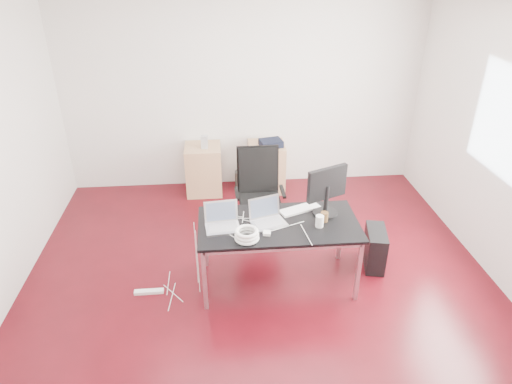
{
  "coord_description": "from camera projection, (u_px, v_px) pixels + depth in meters",
  "views": [
    {
      "loc": [
        -0.38,
        -3.71,
        3.15
      ],
      "look_at": [
        0.0,
        0.55,
        0.85
      ],
      "focal_mm": 32.0,
      "sensor_mm": 36.0,
      "label": 1
    }
  ],
  "objects": [
    {
      "name": "room_shell",
      "position": [
        265.0,
        166.0,
        4.12
      ],
      "size": [
        5.0,
        5.0,
        5.0
      ],
      "color": "#3C060D",
      "rests_on": "ground"
    },
    {
      "name": "desk",
      "position": [
        279.0,
        228.0,
        4.56
      ],
      "size": [
        1.6,
        0.8,
        0.73
      ],
      "color": "black",
      "rests_on": "ground"
    },
    {
      "name": "office_chair",
      "position": [
        259.0,
        190.0,
        5.42
      ],
      "size": [
        0.48,
        0.5,
        1.08
      ],
      "rotation": [
        0.0,
        0.0,
        0.01
      ],
      "color": "black",
      "rests_on": "ground"
    },
    {
      "name": "filing_cabinet_left",
      "position": [
        204.0,
        169.0,
        6.52
      ],
      "size": [
        0.5,
        0.5,
        0.7
      ],
      "primitive_type": "cube",
      "color": "#A77B53",
      "rests_on": "ground"
    },
    {
      "name": "filing_cabinet_right",
      "position": [
        266.0,
        167.0,
        6.59
      ],
      "size": [
        0.5,
        0.5,
        0.7
      ],
      "primitive_type": "cube",
      "color": "#A77B53",
      "rests_on": "ground"
    },
    {
      "name": "pc_tower",
      "position": [
        375.0,
        248.0,
        5.03
      ],
      "size": [
        0.29,
        0.48,
        0.44
      ],
      "primitive_type": "cube",
      "rotation": [
        0.0,
        0.0,
        -0.2
      ],
      "color": "black",
      "rests_on": "ground"
    },
    {
      "name": "wastebasket",
      "position": [
        243.0,
        180.0,
        6.68
      ],
      "size": [
        0.29,
        0.29,
        0.28
      ],
      "primitive_type": "cylinder",
      "rotation": [
        0.0,
        0.0,
        0.22
      ],
      "color": "black",
      "rests_on": "ground"
    },
    {
      "name": "power_strip",
      "position": [
        149.0,
        292.0,
        4.7
      ],
      "size": [
        0.3,
        0.06,
        0.04
      ],
      "primitive_type": "cube",
      "rotation": [
        0.0,
        0.0,
        0.01
      ],
      "color": "white",
      "rests_on": "ground"
    },
    {
      "name": "laptop_left",
      "position": [
        222.0,
        222.0,
        4.45
      ],
      "size": [
        0.35,
        0.29,
        0.23
      ],
      "rotation": [
        0.0,
        0.0,
        0.1
      ],
      "color": "silver",
      "rests_on": "desk"
    },
    {
      "name": "laptop_right",
      "position": [
        267.0,
        217.0,
        4.53
      ],
      "size": [
        0.39,
        0.34,
        0.23
      ],
      "rotation": [
        0.0,
        0.0,
        0.31
      ],
      "color": "silver",
      "rests_on": "desk"
    },
    {
      "name": "monitor",
      "position": [
        327.0,
        188.0,
        4.58
      ],
      "size": [
        0.43,
        0.26,
        0.51
      ],
      "rotation": [
        0.0,
        0.0,
        0.42
      ],
      "color": "black",
      "rests_on": "desk"
    },
    {
      "name": "keyboard",
      "position": [
        300.0,
        209.0,
        4.75
      ],
      "size": [
        0.46,
        0.3,
        0.02
      ],
      "primitive_type": "cube",
      "rotation": [
        0.0,
        0.0,
        0.39
      ],
      "color": "white",
      "rests_on": "desk"
    },
    {
      "name": "cup_white",
      "position": [
        320.0,
        221.0,
        4.45
      ],
      "size": [
        0.09,
        0.09,
        0.12
      ],
      "primitive_type": "cylinder",
      "rotation": [
        0.0,
        0.0,
        -0.14
      ],
      "color": "white",
      "rests_on": "desk"
    },
    {
      "name": "cup_brown",
      "position": [
        324.0,
        217.0,
        4.54
      ],
      "size": [
        0.09,
        0.09,
        0.1
      ],
      "primitive_type": "cylinder",
      "rotation": [
        0.0,
        0.0,
        0.17
      ],
      "color": "#54391D",
      "rests_on": "desk"
    },
    {
      "name": "cable_coil",
      "position": [
        247.0,
        235.0,
        4.25
      ],
      "size": [
        0.24,
        0.24,
        0.11
      ],
      "rotation": [
        0.0,
        0.0,
        0.05
      ],
      "color": "white",
      "rests_on": "desk"
    },
    {
      "name": "power_adapter",
      "position": [
        267.0,
        233.0,
        4.35
      ],
      "size": [
        0.08,
        0.08,
        0.03
      ],
      "primitive_type": "cube",
      "rotation": [
        0.0,
        0.0,
        -0.18
      ],
      "color": "white",
      "rests_on": "desk"
    },
    {
      "name": "speaker",
      "position": [
        204.0,
        142.0,
        6.26
      ],
      "size": [
        0.1,
        0.09,
        0.18
      ],
      "primitive_type": "cube",
      "rotation": [
        0.0,
        0.0,
        -0.07
      ],
      "color": "#9E9E9E",
      "rests_on": "filing_cabinet_left"
    },
    {
      "name": "navy_garment",
      "position": [
        271.0,
        143.0,
        6.35
      ],
      "size": [
        0.34,
        0.3,
        0.09
      ],
      "primitive_type": "cube",
      "rotation": [
        0.0,
        0.0,
        0.2
      ],
      "color": "black",
      "rests_on": "filing_cabinet_right"
    }
  ]
}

